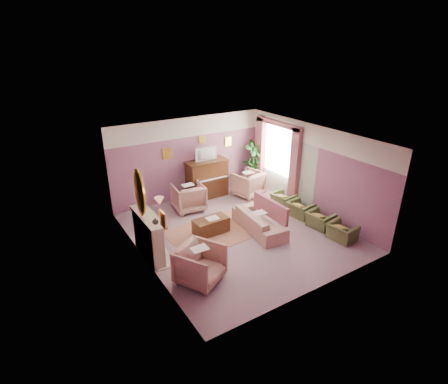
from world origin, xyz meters
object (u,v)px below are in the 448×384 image
piano (207,179)px  olive_chair_a (342,229)px  floral_armchair_left (189,196)px  floral_armchair_right (248,182)px  floral_armchair_front (200,263)px  sofa (259,218)px  side_table (251,177)px  olive_chair_b (320,218)px  television (207,153)px  olive_chair_c (301,207)px  olive_chair_d (283,198)px  coffee_table (211,226)px

piano → olive_chair_a: (1.71, -4.54, -0.33)m
floral_armchair_left → floral_armchair_right: bearing=-2.2°
floral_armchair_front → sofa: bearing=24.4°
floral_armchair_right → floral_armchair_front: same height
floral_armchair_left → side_table: 2.97m
floral_armchair_front → olive_chair_b: floral_armchair_front is taller
piano → floral_armchair_right: (1.27, -0.69, -0.16)m
floral_armchair_left → olive_chair_b: (2.73, -3.12, -0.17)m
piano → olive_chair_b: piano is taller
piano → television: television is taller
floral_armchair_left → olive_chair_c: (2.73, -2.30, -0.17)m
olive_chair_c → olive_chair_d: 0.82m
floral_armchair_left → olive_chair_c: size_ratio=1.32×
television → olive_chair_d: size_ratio=1.09×
floral_armchair_right → olive_chair_b: bearing=-81.8°
floral_armchair_left → olive_chair_b: bearing=-48.7°
coffee_table → floral_armchair_left: bearing=85.1°
olive_chair_a → floral_armchair_right: bearing=96.5°
floral_armchair_front → olive_chair_a: 4.21m
olive_chair_d → side_table: bearing=84.9°
coffee_table → sofa: (1.26, -0.60, 0.17)m
coffee_table → floral_armchair_right: bearing=33.3°
floral_armchair_left → olive_chair_d: floral_armchair_left is taller
piano → floral_armchair_right: size_ratio=1.44×
sofa → olive_chair_c: size_ratio=2.67×
floral_armchair_right → olive_chair_b: size_ratio=1.32×
coffee_table → olive_chair_c: bearing=-11.9°
floral_armchair_left → olive_chair_a: bearing=-55.2°
olive_chair_d → floral_armchair_left: bearing=151.6°
piano → olive_chair_c: size_ratio=1.90×
olive_chair_c → floral_armchair_front: bearing=-164.5°
television → side_table: television is taller
television → olive_chair_a: bearing=-69.2°
olive_chair_b → side_table: (0.18, 3.68, 0.03)m
side_table → piano: bearing=178.8°
floral_armchair_right → olive_chair_d: 1.47m
television → olive_chair_d: bearing=-49.9°
television → piano: bearing=90.0°
floral_armchair_left → olive_chair_a: 4.80m
olive_chair_c → olive_chair_a: bearing=-90.0°
floral_armchair_right → olive_chair_a: size_ratio=1.32×
sofa → floral_armchair_left: bearing=115.9°
olive_chair_d → floral_armchair_right: bearing=107.4°
floral_armchair_right → olive_chair_b: 3.06m
olive_chair_b → olive_chair_a: bearing=-90.0°
piano → olive_chair_b: size_ratio=1.90×
piano → sofa: size_ratio=0.71×
sofa → olive_chair_d: 1.81m
floral_armchair_left → olive_chair_b: size_ratio=1.32×
floral_armchair_right → floral_armchair_front: bearing=-138.0°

